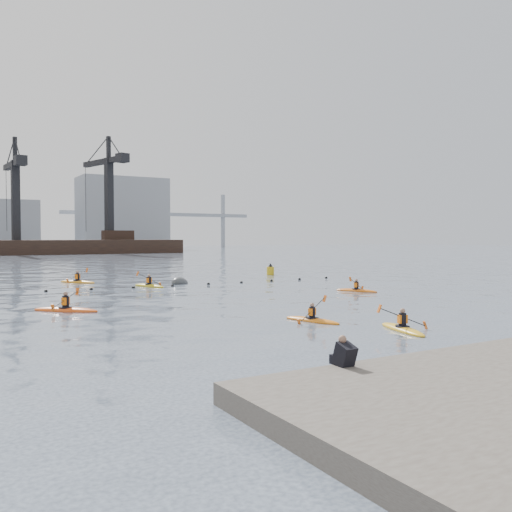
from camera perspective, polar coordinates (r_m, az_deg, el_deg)
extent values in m
plane|color=#363F4E|center=(21.90, 10.74, -7.83)|extent=(400.00, 400.00, 0.00)
cube|color=black|center=(13.92, 9.34, -10.25)|extent=(0.38, 0.60, 0.67)
cube|color=black|center=(14.12, 8.76, -10.73)|extent=(0.34, 0.40, 0.24)
sphere|color=#8C6651|center=(13.92, 9.08, -8.65)|extent=(0.21, 0.21, 0.21)
sphere|color=black|center=(39.64, -21.24, -3.49)|extent=(0.24, 0.24, 0.24)
sphere|color=black|center=(40.09, -16.96, -3.38)|extent=(0.24, 0.24, 0.24)
sphere|color=black|center=(40.72, -12.79, -3.26)|extent=(0.24, 0.24, 0.24)
sphere|color=black|center=(41.60, -8.79, -3.12)|extent=(0.24, 0.24, 0.24)
sphere|color=black|center=(42.76, -5.03, -2.97)|extent=(0.24, 0.24, 0.24)
sphere|color=black|center=(44.19, -1.55, -2.80)|extent=(0.24, 0.24, 0.24)
sphere|color=black|center=(45.85, 1.64, -2.63)|extent=(0.24, 0.24, 0.24)
sphere|color=black|center=(47.63, 4.61, -2.46)|extent=(0.24, 0.24, 0.24)
sphere|color=black|center=(49.47, 7.40, -2.30)|extent=(0.24, 0.24, 0.24)
cube|color=black|center=(127.09, -23.90, 0.53)|extent=(72.00, 12.00, 4.50)
cube|color=black|center=(131.35, -14.34, 2.14)|extent=(7.00, 3.00, 2.20)
cube|color=black|center=(127.30, -23.97, 5.37)|extent=(1.73, 1.73, 17.00)
cube|color=black|center=(130.22, -24.22, 8.78)|extent=(2.50, 15.05, 1.20)
cube|color=black|center=(122.93, -23.54, 9.21)|extent=(2.42, 2.78, 2.00)
cube|color=black|center=(128.45, -24.04, 10.28)|extent=(0.87, 0.87, 5.00)
cube|color=black|center=(131.11, -15.21, 5.81)|extent=(1.96, 1.96, 19.00)
cube|color=black|center=(134.20, -15.80, 9.54)|extent=(5.56, 16.73, 1.20)
cube|color=black|center=(126.95, -13.88, 9.99)|extent=(2.80, 3.08, 2.00)
cube|color=black|center=(132.46, -15.26, 11.00)|extent=(0.98, 0.98, 5.00)
cube|color=gray|center=(173.54, -13.87, 4.34)|extent=(26.00, 14.00, 22.00)
cube|color=gray|center=(198.87, -9.96, 4.35)|extent=(70.00, 2.00, 1.20)
cylinder|color=gray|center=(191.54, -17.00, 3.79)|extent=(1.60, 1.60, 20.00)
cylinder|color=gray|center=(208.82, -3.50, 3.72)|extent=(1.60, 1.60, 20.00)
ellipsoid|color=orange|center=(24.19, 5.92, -6.78)|extent=(1.41, 2.97, 0.29)
cylinder|color=black|center=(24.18, 5.92, -6.50)|extent=(0.68, 0.68, 0.05)
cylinder|color=black|center=(24.14, 5.93, -5.90)|extent=(0.27, 0.27, 0.48)
cube|color=orange|center=(24.14, 5.93, -5.86)|extent=(0.37, 0.29, 0.31)
sphere|color=#8C6651|center=(24.10, 5.93, -5.15)|extent=(0.19, 0.19, 0.19)
cylinder|color=black|center=(24.13, 5.93, -5.69)|extent=(1.73, 0.55, 0.96)
cube|color=#D85914|center=(23.46, 4.54, -6.97)|extent=(0.21, 0.18, 0.30)
cube|color=#D85914|center=(24.82, 7.23, -4.47)|extent=(0.21, 0.18, 0.30)
ellipsoid|color=gold|center=(22.50, 15.16, -7.50)|extent=(1.49, 3.24, 0.32)
cylinder|color=black|center=(22.48, 15.16, -7.17)|extent=(0.74, 0.74, 0.06)
cylinder|color=black|center=(22.44, 15.17, -6.47)|extent=(0.30, 0.30, 0.52)
cube|color=orange|center=(22.44, 15.17, -6.42)|extent=(0.40, 0.31, 0.34)
sphere|color=#8C6651|center=(22.39, 15.18, -5.59)|extent=(0.21, 0.21, 0.21)
cylinder|color=black|center=(22.43, 15.17, -6.22)|extent=(1.98, 0.60, 0.83)
cube|color=#D85914|center=(21.90, 12.86, -5.43)|extent=(0.20, 0.18, 0.33)
cube|color=#D85914|center=(22.99, 17.38, -6.97)|extent=(0.20, 0.18, 0.33)
ellipsoid|color=#F15416|center=(28.94, -19.40, -5.42)|extent=(3.09, 2.89, 0.35)
cylinder|color=black|center=(28.92, -19.40, -5.14)|extent=(0.93, 0.93, 0.07)
cylinder|color=black|center=(28.88, -19.41, -4.54)|extent=(0.33, 0.33, 0.57)
cube|color=orange|center=(28.88, -19.41, -4.49)|extent=(0.45, 0.46, 0.37)
sphere|color=#8C6651|center=(28.84, -19.42, -3.77)|extent=(0.23, 0.23, 0.23)
cylinder|color=black|center=(28.87, -19.41, -4.32)|extent=(1.61, 1.77, 0.66)
cube|color=#D85914|center=(27.96, -20.60, -5.13)|extent=(0.21, 0.21, 0.38)
cube|color=#D85914|center=(29.80, -18.30, -3.56)|extent=(0.21, 0.21, 0.38)
ellipsoid|color=gold|center=(41.63, -11.18, -3.12)|extent=(1.71, 3.36, 0.33)
cylinder|color=black|center=(41.62, -11.18, -2.93)|extent=(0.79, 0.79, 0.06)
cylinder|color=black|center=(41.59, -11.19, -2.53)|extent=(0.31, 0.31, 0.54)
cube|color=orange|center=(41.59, -11.19, -2.50)|extent=(0.43, 0.34, 0.35)
sphere|color=#8C6651|center=(41.57, -11.19, -2.03)|extent=(0.22, 0.22, 0.22)
cylinder|color=black|center=(41.58, -11.19, -2.39)|extent=(1.97, 0.71, 1.02)
cube|color=#D85914|center=(40.91, -12.36, -1.83)|extent=(0.24, 0.20, 0.34)
cube|color=#D85914|center=(42.28, -10.05, -2.94)|extent=(0.24, 0.20, 0.34)
ellipsoid|color=orange|center=(37.85, 10.52, -3.63)|extent=(1.82, 3.03, 0.31)
cylinder|color=black|center=(37.83, 10.52, -3.44)|extent=(0.76, 0.76, 0.06)
cylinder|color=black|center=(37.81, 10.52, -3.04)|extent=(0.29, 0.29, 0.50)
cube|color=orange|center=(37.81, 10.52, -3.01)|extent=(0.40, 0.33, 0.32)
sphere|color=#8C6651|center=(37.78, 10.53, -2.53)|extent=(0.20, 0.20, 0.20)
cylinder|color=black|center=(37.80, 10.52, -2.89)|extent=(1.78, 0.84, 0.86)
cube|color=#D85914|center=(38.72, 11.12, -3.35)|extent=(0.21, 0.19, 0.32)
cube|color=#D85914|center=(36.89, 9.90, -2.41)|extent=(0.21, 0.19, 0.32)
ellipsoid|color=orange|center=(46.57, -18.28, -2.64)|extent=(2.64, 3.27, 0.35)
cylinder|color=black|center=(46.56, -18.28, -2.46)|extent=(0.92, 0.92, 0.07)
cylinder|color=black|center=(46.54, -18.28, -2.08)|extent=(0.33, 0.33, 0.57)
cube|color=orange|center=(46.53, -18.28, -2.05)|extent=(0.46, 0.43, 0.37)
sphere|color=#8C6651|center=(46.51, -18.29, -1.61)|extent=(0.23, 0.23, 0.23)
cylinder|color=black|center=(46.53, -18.29, -1.95)|extent=(1.89, 1.39, 0.81)
cube|color=#D85914|center=(45.73, -19.22, -2.47)|extent=(0.23, 0.23, 0.37)
cube|color=#D85914|center=(47.35, -17.38, -1.44)|extent=(0.23, 0.23, 0.37)
ellipsoid|color=#373A3C|center=(44.00, -8.02, -2.88)|extent=(2.40, 2.34, 1.40)
cylinder|color=gold|center=(53.54, 1.52, -1.66)|extent=(0.73, 0.73, 0.94)
cone|color=black|center=(53.50, 1.52, -0.93)|extent=(0.46, 0.46, 0.36)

